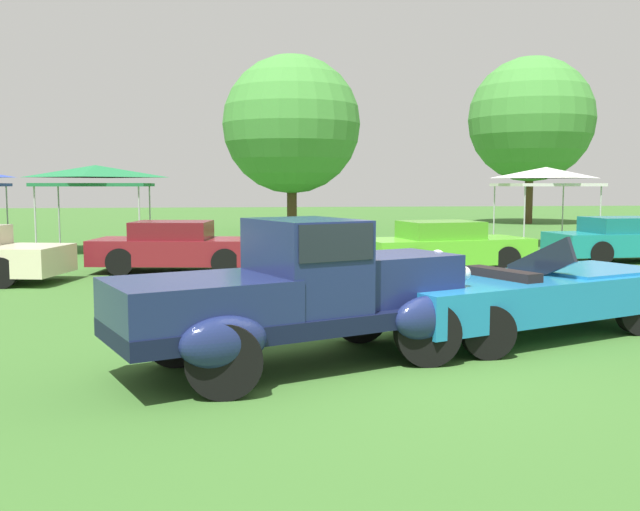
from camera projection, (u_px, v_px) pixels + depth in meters
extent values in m
plane|color=#386628|center=(368.00, 371.00, 7.94)|extent=(120.00, 120.00, 0.00)
cube|color=black|center=(297.00, 319.00, 8.07)|extent=(4.45, 2.95, 0.20)
cube|color=navy|center=(387.00, 279.00, 8.67)|extent=(1.86, 1.60, 0.60)
ellipsoid|color=silver|center=(438.00, 276.00, 9.07)|extent=(0.35, 0.54, 0.68)
cube|color=navy|center=(305.00, 264.00, 8.07)|extent=(1.46, 1.65, 1.04)
cube|color=black|center=(305.00, 238.00, 8.04)|extent=(1.39, 1.65, 0.40)
cube|color=navy|center=(197.00, 301.00, 7.45)|extent=(2.23, 2.00, 0.48)
ellipsoid|color=navy|center=(359.00, 300.00, 9.36)|extent=(0.99, 0.68, 0.52)
ellipsoid|color=navy|center=(428.00, 318.00, 8.12)|extent=(0.99, 0.68, 0.52)
ellipsoid|color=navy|center=(176.00, 318.00, 8.10)|extent=(0.99, 0.68, 0.52)
ellipsoid|color=navy|center=(224.00, 342.00, 6.86)|extent=(0.99, 0.68, 0.52)
sphere|color=silver|center=(419.00, 266.00, 9.46)|extent=(0.18, 0.18, 0.18)
sphere|color=silver|center=(464.00, 273.00, 8.70)|extent=(0.18, 0.18, 0.18)
cylinder|color=black|center=(359.00, 314.00, 9.38)|extent=(0.76, 0.24, 0.76)
cylinder|color=black|center=(428.00, 333.00, 8.13)|extent=(0.76, 0.24, 0.76)
cylinder|color=black|center=(176.00, 334.00, 8.12)|extent=(0.76, 0.24, 0.76)
cylinder|color=black|center=(224.00, 360.00, 6.88)|extent=(0.76, 0.24, 0.76)
cube|color=#1E7AB7|center=(525.00, 295.00, 9.78)|extent=(4.80, 3.25, 0.52)
cube|color=#1E7AB7|center=(590.00, 275.00, 10.40)|extent=(2.22, 2.01, 0.20)
cube|color=black|center=(540.00, 264.00, 9.88)|extent=(0.52, 1.18, 0.82)
cube|color=black|center=(502.00, 280.00, 9.55)|extent=(0.71, 1.22, 0.28)
cube|color=silver|center=(634.00, 302.00, 10.94)|extent=(0.70, 1.57, 0.12)
cylinder|color=black|center=(554.00, 296.00, 11.17)|extent=(0.66, 0.20, 0.66)
cylinder|color=black|center=(640.00, 311.00, 9.83)|extent=(0.66, 0.20, 0.66)
cylinder|color=black|center=(411.00, 312.00, 9.80)|extent=(0.66, 0.20, 0.66)
cylinder|color=black|center=(488.00, 332.00, 8.46)|extent=(0.66, 0.20, 0.66)
cylinder|color=black|center=(2.00, 273.00, 14.25)|extent=(0.64, 0.22, 0.64)
cube|color=maroon|center=(179.00, 251.00, 17.01)|extent=(4.27, 2.28, 0.60)
cube|color=maroon|center=(172.00, 230.00, 16.96)|extent=(1.99, 1.70, 0.44)
cylinder|color=black|center=(225.00, 262.00, 16.23)|extent=(0.64, 0.22, 0.64)
cylinder|color=black|center=(120.00, 262.00, 16.28)|extent=(0.64, 0.22, 0.64)
cube|color=#60C62D|center=(446.00, 251.00, 17.14)|extent=(4.26, 2.32, 0.60)
cube|color=#4D9F24|center=(440.00, 230.00, 17.04)|extent=(1.99, 1.71, 0.44)
cylinder|color=black|center=(507.00, 260.00, 16.78)|extent=(0.64, 0.22, 0.64)
cylinder|color=black|center=(413.00, 263.00, 16.07)|extent=(0.64, 0.22, 0.64)
cube|color=teal|center=(627.00, 243.00, 19.29)|extent=(4.32, 1.88, 0.60)
cube|color=#146A6E|center=(622.00, 225.00, 19.21)|extent=(1.93, 1.53, 0.44)
cylinder|color=black|center=(600.00, 253.00, 18.32)|extent=(0.64, 0.22, 0.64)
cylinder|color=#B7B7BC|center=(8.00, 217.00, 23.53)|extent=(0.05, 0.05, 2.05)
cylinder|color=#B7B7BC|center=(150.00, 217.00, 23.65)|extent=(0.05, 0.05, 2.05)
cylinder|color=#B7B7BC|center=(139.00, 221.00, 20.75)|extent=(0.05, 0.05, 2.05)
cylinder|color=#B7B7BC|center=(59.00, 217.00, 23.27)|extent=(0.05, 0.05, 2.05)
cylinder|color=#B7B7BC|center=(35.00, 222.00, 20.36)|extent=(0.05, 0.05, 2.05)
cube|color=#1E703D|center=(96.00, 185.00, 21.90)|extent=(3.27, 3.27, 0.10)
pyramid|color=#1E703D|center=(95.00, 171.00, 21.86)|extent=(3.20, 3.20, 0.38)
cylinder|color=#B7B7BC|center=(563.00, 214.00, 25.89)|extent=(0.05, 0.05, 2.05)
cylinder|color=#B7B7BC|center=(600.00, 217.00, 23.29)|extent=(0.05, 0.05, 2.05)
cylinder|color=#B7B7BC|center=(494.00, 215.00, 25.55)|extent=(0.05, 0.05, 2.05)
cylinder|color=#B7B7BC|center=(524.00, 218.00, 22.95)|extent=(0.05, 0.05, 2.05)
cube|color=silver|center=(546.00, 185.00, 24.31)|extent=(2.93, 2.93, 0.10)
pyramid|color=silver|center=(546.00, 173.00, 24.27)|extent=(2.87, 2.87, 0.38)
cylinder|color=#47331E|center=(292.00, 197.00, 31.36)|extent=(0.44, 0.44, 3.09)
sphere|color=#428938|center=(292.00, 125.00, 31.04)|extent=(6.06, 6.06, 6.06)
cylinder|color=#47331E|center=(529.00, 189.00, 38.24)|extent=(0.44, 0.44, 3.78)
sphere|color=#428938|center=(531.00, 119.00, 37.87)|extent=(6.67, 6.67, 6.67)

